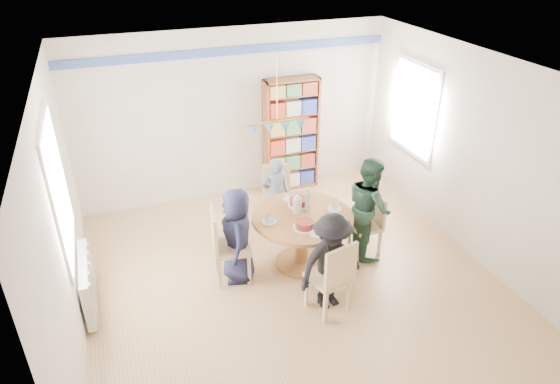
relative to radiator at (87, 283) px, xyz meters
name	(u,v)px	position (x,y,z in m)	size (l,w,h in m)	color
ground	(291,277)	(2.42, -0.30, -0.35)	(5.00, 5.00, 0.00)	tan
room_shell	(248,137)	(2.16, 0.57, 1.30)	(5.00, 5.00, 5.00)	white
radiator	(87,283)	(0.00, 0.00, 0.00)	(0.12, 1.00, 0.60)	silver
dining_table	(302,228)	(2.66, -0.07, 0.21)	(1.30, 1.30, 0.75)	olive
chair_left	(225,243)	(1.64, -0.05, 0.21)	(0.50, 0.50, 1.01)	tan
chair_right	(371,221)	(3.65, -0.09, 0.11)	(0.37, 0.37, 0.84)	tan
chair_far	(277,194)	(2.68, 0.98, 0.17)	(0.50, 0.50, 0.95)	tan
chair_near	(334,275)	(2.63, -1.07, 0.19)	(0.53, 0.53, 0.98)	tan
person_left	(237,236)	(1.80, -0.06, 0.28)	(0.62, 0.40, 1.27)	#161831
person_right	(369,207)	(3.60, -0.11, 0.36)	(0.69, 0.53, 1.41)	#1B3728
person_far	(276,194)	(2.63, 0.86, 0.23)	(0.42, 0.28, 1.16)	gray
person_near	(331,262)	(2.66, -0.93, 0.27)	(0.80, 0.46, 1.24)	black
bookshelf	(291,136)	(3.32, 2.04, 0.58)	(0.90, 0.27, 1.89)	brown
tableware	(300,211)	(2.64, -0.04, 0.46)	(1.08, 1.08, 0.28)	white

